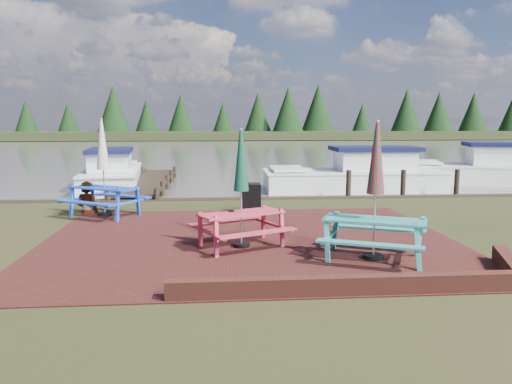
{
  "coord_description": "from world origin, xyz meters",
  "views": [
    {
      "loc": [
        -0.76,
        -9.75,
        2.63
      ],
      "look_at": [
        0.2,
        1.62,
        1.0
      ],
      "focal_mm": 35.0,
      "sensor_mm": 36.0,
      "label": 1
    }
  ],
  "objects_px": {
    "picnic_table_blue": "(104,183)",
    "person": "(86,182)",
    "boat_far": "(486,171)",
    "picnic_table_teal": "(375,213)",
    "picnic_table_red": "(241,207)",
    "chalkboard": "(251,198)",
    "jetty": "(149,182)",
    "boat_near": "(357,177)",
    "boat_jetty": "(112,175)"
  },
  "relations": [
    {
      "from": "picnic_table_blue",
      "to": "person",
      "type": "height_order",
      "value": "picnic_table_blue"
    },
    {
      "from": "boat_far",
      "to": "person",
      "type": "distance_m",
      "value": 17.29
    },
    {
      "from": "picnic_table_teal",
      "to": "picnic_table_blue",
      "type": "distance_m",
      "value": 7.81
    },
    {
      "from": "picnic_table_blue",
      "to": "person",
      "type": "relative_size",
      "value": 1.46
    },
    {
      "from": "picnic_table_teal",
      "to": "picnic_table_red",
      "type": "relative_size",
      "value": 1.06
    },
    {
      "from": "picnic_table_red",
      "to": "person",
      "type": "distance_m",
      "value": 5.95
    },
    {
      "from": "boat_far",
      "to": "picnic_table_teal",
      "type": "bearing_deg",
      "value": 157.91
    },
    {
      "from": "picnic_table_blue",
      "to": "boat_far",
      "type": "distance_m",
      "value": 16.95
    },
    {
      "from": "chalkboard",
      "to": "jetty",
      "type": "xyz_separation_m",
      "value": [
        -3.79,
        6.98,
        -0.33
      ]
    },
    {
      "from": "boat_near",
      "to": "person",
      "type": "height_order",
      "value": "person"
    },
    {
      "from": "picnic_table_red",
      "to": "boat_far",
      "type": "bearing_deg",
      "value": 18.19
    },
    {
      "from": "chalkboard",
      "to": "picnic_table_blue",
      "type": "bearing_deg",
      "value": -170.96
    },
    {
      "from": "picnic_table_blue",
      "to": "boat_far",
      "type": "height_order",
      "value": "picnic_table_blue"
    },
    {
      "from": "picnic_table_teal",
      "to": "picnic_table_blue",
      "type": "height_order",
      "value": "picnic_table_blue"
    },
    {
      "from": "jetty",
      "to": "boat_jetty",
      "type": "distance_m",
      "value": 1.67
    },
    {
      "from": "boat_jetty",
      "to": "boat_far",
      "type": "height_order",
      "value": "boat_far"
    },
    {
      "from": "picnic_table_blue",
      "to": "boat_jetty",
      "type": "xyz_separation_m",
      "value": [
        -1.28,
        7.53,
        -0.58
      ]
    },
    {
      "from": "picnic_table_teal",
      "to": "chalkboard",
      "type": "relative_size",
      "value": 3.02
    },
    {
      "from": "picnic_table_red",
      "to": "boat_jetty",
      "type": "xyz_separation_m",
      "value": [
        -4.87,
        11.32,
        -0.5
      ]
    },
    {
      "from": "chalkboard",
      "to": "boat_near",
      "type": "relative_size",
      "value": 0.12
    },
    {
      "from": "boat_jetty",
      "to": "boat_near",
      "type": "bearing_deg",
      "value": -16.14
    },
    {
      "from": "jetty",
      "to": "boat_far",
      "type": "relative_size",
      "value": 1.3
    },
    {
      "from": "boat_jetty",
      "to": "person",
      "type": "height_order",
      "value": "person"
    },
    {
      "from": "chalkboard",
      "to": "boat_jetty",
      "type": "distance_m",
      "value": 9.18
    },
    {
      "from": "chalkboard",
      "to": "person",
      "type": "relative_size",
      "value": 0.47
    },
    {
      "from": "boat_near",
      "to": "picnic_table_red",
      "type": "bearing_deg",
      "value": 152.04
    },
    {
      "from": "picnic_table_teal",
      "to": "boat_far",
      "type": "distance_m",
      "value": 15.41
    },
    {
      "from": "picnic_table_red",
      "to": "boat_jetty",
      "type": "distance_m",
      "value": 12.34
    },
    {
      "from": "boat_jetty",
      "to": "person",
      "type": "bearing_deg",
      "value": -90.74
    },
    {
      "from": "person",
      "to": "picnic_table_teal",
      "type": "bearing_deg",
      "value": 155.59
    },
    {
      "from": "picnic_table_red",
      "to": "boat_far",
      "type": "xyz_separation_m",
      "value": [
        11.63,
        11.21,
        -0.44
      ]
    },
    {
      "from": "picnic_table_blue",
      "to": "chalkboard",
      "type": "bearing_deg",
      "value": 33.34
    },
    {
      "from": "picnic_table_teal",
      "to": "picnic_table_red",
      "type": "distance_m",
      "value": 2.71
    },
    {
      "from": "jetty",
      "to": "picnic_table_teal",
      "type": "bearing_deg",
      "value": -64.41
    },
    {
      "from": "picnic_table_blue",
      "to": "boat_far",
      "type": "bearing_deg",
      "value": 58.09
    },
    {
      "from": "picnic_table_blue",
      "to": "boat_near",
      "type": "bearing_deg",
      "value": 65.29
    },
    {
      "from": "picnic_table_red",
      "to": "boat_far",
      "type": "distance_m",
      "value": 16.16
    },
    {
      "from": "picnic_table_red",
      "to": "jetty",
      "type": "xyz_separation_m",
      "value": [
        -3.29,
        10.85,
        -0.75
      ]
    },
    {
      "from": "picnic_table_red",
      "to": "person",
      "type": "relative_size",
      "value": 1.33
    },
    {
      "from": "picnic_table_red",
      "to": "picnic_table_blue",
      "type": "height_order",
      "value": "picnic_table_blue"
    },
    {
      "from": "picnic_table_teal",
      "to": "jetty",
      "type": "height_order",
      "value": "picnic_table_teal"
    },
    {
      "from": "jetty",
      "to": "boat_far",
      "type": "height_order",
      "value": "boat_far"
    },
    {
      "from": "picnic_table_teal",
      "to": "picnic_table_blue",
      "type": "xyz_separation_m",
      "value": [
        -6.05,
        4.94,
        0.02
      ]
    },
    {
      "from": "jetty",
      "to": "boat_near",
      "type": "xyz_separation_m",
      "value": [
        8.54,
        -1.28,
        0.27
      ]
    },
    {
      "from": "picnic_table_teal",
      "to": "boat_far",
      "type": "relative_size",
      "value": 0.37
    },
    {
      "from": "picnic_table_teal",
      "to": "boat_far",
      "type": "height_order",
      "value": "picnic_table_teal"
    },
    {
      "from": "picnic_table_red",
      "to": "jetty",
      "type": "height_order",
      "value": "picnic_table_red"
    },
    {
      "from": "picnic_table_blue",
      "to": "person",
      "type": "bearing_deg",
      "value": 174.68
    },
    {
      "from": "picnic_table_teal",
      "to": "chalkboard",
      "type": "bearing_deg",
      "value": 135.67
    },
    {
      "from": "boat_near",
      "to": "chalkboard",
      "type": "bearing_deg",
      "value": 140.93
    }
  ]
}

